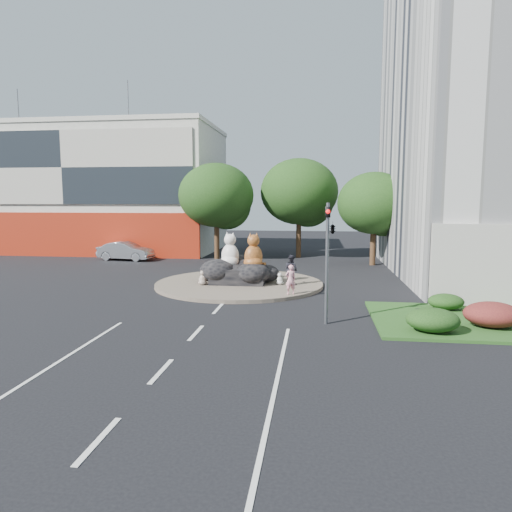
{
  "coord_description": "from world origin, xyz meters",
  "views": [
    {
      "loc": [
        4.54,
        -16.65,
        5.1
      ],
      "look_at": [
        1.23,
        8.41,
        2.0
      ],
      "focal_mm": 32.0,
      "sensor_mm": 36.0,
      "label": 1
    }
  ],
  "objects": [
    {
      "name": "kitten_calico",
      "position": [
        -1.97,
        8.89,
        0.64
      ],
      "size": [
        0.54,
        0.48,
        0.88
      ],
      "primitive_type": null,
      "rotation": [
        0.0,
        0.0,
        -0.04
      ],
      "color": "silver",
      "rests_on": "roundabout_island"
    },
    {
      "name": "rock_plinth",
      "position": [
        0.0,
        10.0,
        0.65
      ],
      "size": [
        3.2,
        2.6,
        0.9
      ],
      "primitive_type": null,
      "color": "black",
      "rests_on": "roundabout_island"
    },
    {
      "name": "roundabout_island",
      "position": [
        0.0,
        10.0,
        0.1
      ],
      "size": [
        10.0,
        10.0,
        0.2
      ],
      "primitive_type": "cylinder",
      "color": "brown",
      "rests_on": "ground"
    },
    {
      "name": "ground",
      "position": [
        0.0,
        0.0,
        0.0
      ],
      "size": [
        120.0,
        120.0,
        0.0
      ],
      "primitive_type": "plane",
      "color": "black",
      "rests_on": "ground"
    },
    {
      "name": "tree_mid",
      "position": [
        3.07,
        24.06,
        5.56
      ],
      "size": [
        6.84,
        6.84,
        8.76
      ],
      "color": "#382314",
      "rests_on": "ground"
    },
    {
      "name": "parked_car",
      "position": [
        -11.55,
        20.22,
        0.79
      ],
      "size": [
        4.95,
        2.23,
        1.58
      ],
      "primitive_type": "imported",
      "rotation": [
        0.0,
        0.0,
        1.45
      ],
      "color": "#A3A4AA",
      "rests_on": "ground"
    },
    {
      "name": "shophouse_block",
      "position": [
        -18.0,
        27.91,
        6.18
      ],
      "size": [
        25.2,
        12.3,
        17.4
      ],
      "color": "beige",
      "rests_on": "ground"
    },
    {
      "name": "litter_bin",
      "position": [
        8.69,
        1.3,
        0.5
      ],
      "size": [
        0.57,
        0.57,
        0.76
      ],
      "primitive_type": "cylinder",
      "rotation": [
        0.0,
        0.0,
        0.02
      ],
      "color": "black",
      "rests_on": "grass_verge"
    },
    {
      "name": "tree_right",
      "position": [
        9.07,
        20.06,
        4.63
      ],
      "size": [
        5.7,
        5.7,
        7.3
      ],
      "color": "#382314",
      "rests_on": "ground"
    },
    {
      "name": "grass_verge",
      "position": [
        12.0,
        3.0,
        0.06
      ],
      "size": [
        10.0,
        6.0,
        0.12
      ],
      "primitive_type": "cube",
      "color": "#264A18",
      "rests_on": "ground"
    },
    {
      "name": "pedestrian_dark",
      "position": [
        3.13,
        9.68,
        1.07
      ],
      "size": [
        1.08,
        1.06,
        1.75
      ],
      "primitive_type": "imported",
      "rotation": [
        0.0,
        0.0,
        2.43
      ],
      "color": "black",
      "rests_on": "roundabout_island"
    },
    {
      "name": "hedge_red",
      "position": [
        11.5,
        2.0,
        0.61
      ],
      "size": [
        2.2,
        1.76,
        0.99
      ],
      "primitive_type": "ellipsoid",
      "color": "#4D1419",
      "rests_on": "grass_verge"
    },
    {
      "name": "pedestrian_pink",
      "position": [
        3.25,
        6.89,
        0.98
      ],
      "size": [
        0.67,
        0.56,
        1.56
      ],
      "primitive_type": "imported",
      "rotation": [
        0.0,
        0.0,
        3.54
      ],
      "color": "pink",
      "rests_on": "roundabout_island"
    },
    {
      "name": "cat_tabby",
      "position": [
        0.91,
        9.67,
        2.16
      ],
      "size": [
        1.66,
        1.61,
        2.11
      ],
      "primitive_type": null,
      "rotation": [
        0.0,
        0.0,
        0.58
      ],
      "color": "#A66E22",
      "rests_on": "rock_plinth"
    },
    {
      "name": "street_lamp",
      "position": [
        12.82,
        8.0,
        4.55
      ],
      "size": [
        2.34,
        0.22,
        8.06
      ],
      "color": "#595B60",
      "rests_on": "ground"
    },
    {
      "name": "traffic_light",
      "position": [
        5.1,
        2.0,
        3.62
      ],
      "size": [
        0.44,
        1.24,
        5.0
      ],
      "color": "#595B60",
      "rests_on": "ground"
    },
    {
      "name": "kitten_white",
      "position": [
        2.48,
        9.55,
        0.56
      ],
      "size": [
        0.57,
        0.55,
        0.72
      ],
      "primitive_type": null,
      "rotation": [
        0.0,
        0.0,
        0.57
      ],
      "color": "silver",
      "rests_on": "roundabout_island"
    },
    {
      "name": "cat_white",
      "position": [
        -0.56,
        10.09,
        2.15
      ],
      "size": [
        1.58,
        1.49,
        2.11
      ],
      "primitive_type": null,
      "rotation": [
        0.0,
        0.0,
        -0.38
      ],
      "color": "silver",
      "rests_on": "rock_plinth"
    },
    {
      "name": "hedge_near_green",
      "position": [
        9.0,
        1.0,
        0.57
      ],
      "size": [
        2.0,
        1.6,
        0.9
      ],
      "primitive_type": "ellipsoid",
      "color": "black",
      "rests_on": "grass_verge"
    },
    {
      "name": "tree_left",
      "position": [
        -3.93,
        22.06,
        5.25
      ],
      "size": [
        6.46,
        6.46,
        8.27
      ],
      "color": "#382314",
      "rests_on": "ground"
    },
    {
      "name": "hedge_back_green",
      "position": [
        10.5,
        4.8,
        0.48
      ],
      "size": [
        1.6,
        1.28,
        0.72
      ],
      "primitive_type": "ellipsoid",
      "color": "black",
      "rests_on": "grass_verge"
    }
  ]
}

